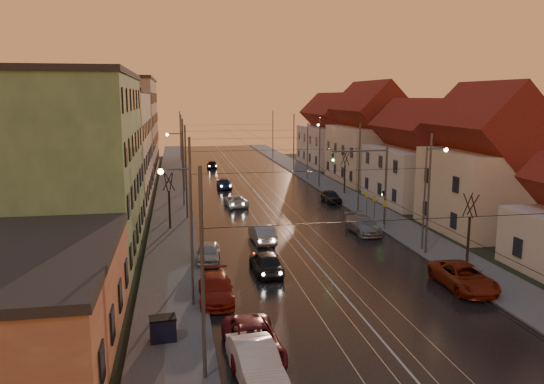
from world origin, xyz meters
TOP-DOWN VIEW (x-y plane):
  - ground at (0.00, 0.00)m, footprint 160.00×160.00m
  - road at (0.00, 40.00)m, footprint 16.00×120.00m
  - sidewalk_left at (-10.00, 40.00)m, footprint 4.00×120.00m
  - sidewalk_right at (10.00, 40.00)m, footprint 4.00×120.00m
  - tram_rail_0 at (-2.20, 40.00)m, footprint 0.06×120.00m
  - tram_rail_1 at (-0.77, 40.00)m, footprint 0.06×120.00m
  - tram_rail_2 at (0.77, 40.00)m, footprint 0.06×120.00m
  - tram_rail_3 at (2.20, 40.00)m, footprint 0.06×120.00m
  - apartment_left_0 at (-17.50, -2.00)m, footprint 10.00×14.00m
  - apartment_left_1 at (-17.50, 14.00)m, footprint 10.00×18.00m
  - apartment_left_2 at (-17.50, 34.00)m, footprint 10.00×20.00m
  - apartment_left_3 at (-17.50, 58.00)m, footprint 10.00×24.00m
  - house_right_1 at (17.00, 15.00)m, footprint 8.67×10.20m
  - house_right_2 at (17.00, 28.00)m, footprint 9.18×12.24m
  - house_right_3 at (17.00, 43.00)m, footprint 9.18×14.28m
  - house_right_4 at (17.00, 61.00)m, footprint 9.18×16.32m
  - catenary_pole_l_0 at (-8.60, -6.00)m, footprint 0.16×0.16m
  - catenary_pole_l_1 at (-8.60, 9.00)m, footprint 0.16×0.16m
  - catenary_pole_r_1 at (8.60, 9.00)m, footprint 0.16×0.16m
  - catenary_pole_l_2 at (-8.60, 24.00)m, footprint 0.16×0.16m
  - catenary_pole_r_2 at (8.60, 24.00)m, footprint 0.16×0.16m
  - catenary_pole_l_3 at (-8.60, 39.00)m, footprint 0.16×0.16m
  - catenary_pole_r_3 at (8.60, 39.00)m, footprint 0.16×0.16m
  - catenary_pole_l_4 at (-8.60, 54.00)m, footprint 0.16×0.16m
  - catenary_pole_r_4 at (8.60, 54.00)m, footprint 0.16×0.16m
  - catenary_pole_l_5 at (-8.60, 72.00)m, footprint 0.16×0.16m
  - catenary_pole_r_5 at (8.60, 72.00)m, footprint 0.16×0.16m
  - street_lamp_0 at (-9.10, 2.00)m, footprint 1.75×0.32m
  - street_lamp_1 at (9.10, 10.00)m, footprint 1.75×0.32m
  - street_lamp_2 at (-9.10, 30.00)m, footprint 1.75×0.32m
  - street_lamp_3 at (9.10, 46.00)m, footprint 1.75×0.32m
  - traffic_light_mast at (7.99, 18.00)m, footprint 5.30×0.32m
  - bare_tree_0 at (-10.20, 20.00)m, footprint 1.09×1.09m
  - bare_tree_1 at (10.20, 6.00)m, footprint 1.09×1.09m
  - bare_tree_2 at (10.40, 34.00)m, footprint 1.09×1.09m
  - driving_car_0 at (-3.81, 6.98)m, footprint 1.90×4.51m
  - driving_car_1 at (-2.85, 14.47)m, footprint 1.74×4.50m
  - driving_car_2 at (-3.36, 28.99)m, footprint 2.41×4.66m
  - driving_car_3 at (-3.53, 40.57)m, footprint 2.02×4.63m
  - driving_car_4 at (-3.75, 59.97)m, footprint 1.73×4.04m
  - parked_left_0 at (-6.51, -6.37)m, footprint 2.15×4.92m
  - parked_left_1 at (-6.33, -4.22)m, footprint 2.55×5.21m
  - parked_left_2 at (-7.48, 2.76)m, footprint 2.04×4.82m
  - parked_left_3 at (-7.44, 10.06)m, footprint 2.01×4.15m
  - parked_right_0 at (7.60, 1.98)m, footprint 2.58×5.43m
  - parked_right_1 at (6.20, 15.90)m, footprint 2.13×4.98m
  - parked_right_2 at (7.37, 29.43)m, footprint 1.71×3.94m
  - dumpster at (-10.37, -2.23)m, footprint 1.28×0.92m

SIDE VIEW (x-z plane):
  - ground at x=0.00m, z-range 0.00..0.00m
  - road at x=0.00m, z-range 0.00..0.04m
  - tram_rail_0 at x=-2.20m, z-range 0.04..0.07m
  - tram_rail_1 at x=-0.77m, z-range 0.04..0.07m
  - tram_rail_2 at x=0.77m, z-range 0.04..0.07m
  - tram_rail_3 at x=2.20m, z-range 0.04..0.07m
  - sidewalk_left at x=-10.00m, z-range 0.00..0.15m
  - sidewalk_right at x=10.00m, z-range 0.00..0.15m
  - driving_car_2 at x=-3.36m, z-range 0.00..1.26m
  - parked_right_2 at x=7.37m, z-range 0.00..1.32m
  - driving_car_3 at x=-3.53m, z-range 0.00..1.33m
  - driving_car_4 at x=-3.75m, z-range 0.00..1.36m
  - parked_left_3 at x=-7.44m, z-range 0.00..1.37m
  - parked_left_2 at x=-7.48m, z-range 0.00..1.39m
  - dumpster at x=-10.37m, z-range 0.15..1.25m
  - parked_left_1 at x=-6.33m, z-range 0.00..1.42m
  - parked_right_1 at x=6.20m, z-range 0.00..1.43m
  - driving_car_1 at x=-2.85m, z-range 0.00..1.46m
  - parked_right_0 at x=7.60m, z-range 0.00..1.50m
  - driving_car_0 at x=-3.81m, z-range 0.00..1.52m
  - parked_left_0 at x=-6.51m, z-range 0.00..1.57m
  - apartment_left_0 at x=-17.50m, z-range 0.00..4.50m
  - bare_tree_0 at x=-10.20m, z-range -0.07..5.04m
  - bare_tree_1 at x=10.20m, z-range -0.07..5.04m
  - bare_tree_2 at x=10.40m, z-range -0.07..5.04m
  - catenary_pole_l_0 at x=-8.60m, z-range 0.00..9.00m
  - catenary_pole_l_1 at x=-8.60m, z-range 0.00..9.00m
  - catenary_pole_r_1 at x=8.60m, z-range 0.00..9.00m
  - catenary_pole_l_2 at x=-8.60m, z-range 0.00..9.00m
  - catenary_pole_r_2 at x=8.60m, z-range 0.00..9.00m
  - catenary_pole_l_3 at x=-8.60m, z-range 0.00..9.00m
  - catenary_pole_r_3 at x=8.60m, z-range 0.00..9.00m
  - catenary_pole_l_4 at x=-8.60m, z-range 0.00..9.00m
  - catenary_pole_r_4 at x=8.60m, z-range 0.00..9.00m
  - catenary_pole_l_5 at x=-8.60m, z-range 0.00..9.00m
  - catenary_pole_r_5 at x=8.60m, z-range 0.00..9.00m
  - traffic_light_mast at x=7.99m, z-range 1.00..8.20m
  - house_right_2 at x=17.00m, z-range 0.04..9.24m
  - street_lamp_0 at x=-9.10m, z-range 0.89..8.89m
  - street_lamp_1 at x=9.10m, z-range 0.89..8.89m
  - street_lamp_2 at x=-9.10m, z-range 0.89..8.89m
  - street_lamp_3 at x=9.10m, z-range 0.89..8.89m
  - house_right_4 at x=17.00m, z-range 0.05..10.05m
  - house_right_1 at x=17.00m, z-range 0.05..10.85m
  - house_right_3 at x=17.00m, z-range 0.05..11.55m
  - apartment_left_2 at x=-17.50m, z-range 0.00..12.00m
  - apartment_left_1 at x=-17.50m, z-range 0.00..13.00m
  - apartment_left_3 at x=-17.50m, z-range 0.00..14.00m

